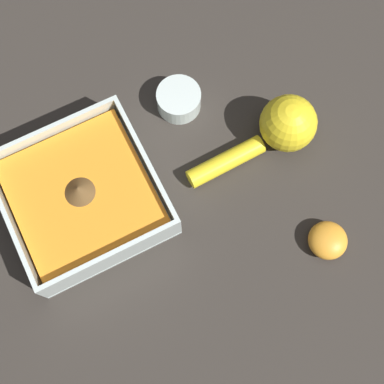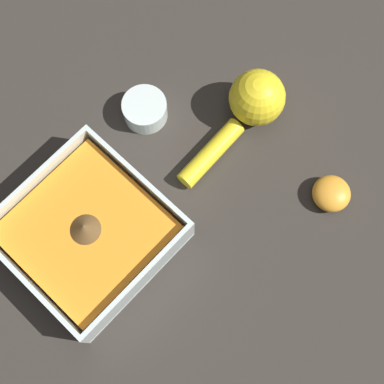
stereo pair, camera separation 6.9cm
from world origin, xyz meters
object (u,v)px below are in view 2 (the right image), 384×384
at_px(spice_bowl, 145,110).
at_px(lemon_half, 331,194).
at_px(square_dish, 89,233).
at_px(lemon_squeezer, 251,105).

distance_m(spice_bowl, lemon_half, 0.28).
height_order(square_dish, spice_bowl, square_dish).
distance_m(lemon_squeezer, lemon_half, 0.16).
relative_size(square_dish, lemon_squeezer, 1.01).
bearing_deg(lemon_half, square_dish, 53.34).
bearing_deg(lemon_squeezer, square_dish, 171.17).
height_order(square_dish, lemon_squeezer, lemon_squeezer).
bearing_deg(lemon_half, spice_bowl, 17.41).
bearing_deg(spice_bowl, lemon_squeezer, -137.91).
bearing_deg(lemon_squeezer, lemon_half, -96.70).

